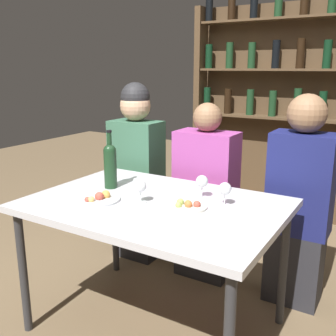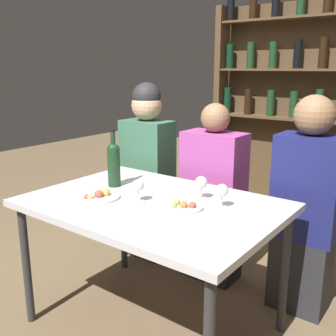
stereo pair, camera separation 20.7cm
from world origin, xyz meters
name	(u,v)px [view 1 (the left image)]	position (x,y,z in m)	size (l,w,h in m)	color
ground_plane	(156,325)	(0.00, 0.00, 0.00)	(10.00, 10.00, 0.00)	brown
dining_table	(155,213)	(0.00, 0.00, 0.66)	(1.28, 0.89, 0.72)	silver
wine_rack_wall	(274,101)	(0.00, 2.01, 1.09)	(1.52, 0.21, 2.06)	#4C3823
wine_bottle	(110,164)	(-0.35, 0.08, 0.87)	(0.07, 0.07, 0.33)	#19381E
wine_glass_0	(202,182)	(0.17, 0.19, 0.81)	(0.06, 0.06, 0.12)	silver
wine_glass_1	(225,190)	(0.33, 0.14, 0.81)	(0.06, 0.06, 0.12)	silver
wine_glass_2	(140,187)	(-0.06, -0.04, 0.81)	(0.06, 0.06, 0.12)	silver
food_plate_0	(188,206)	(0.18, 0.01, 0.74)	(0.19, 0.19, 0.04)	silver
food_plate_1	(98,199)	(-0.26, -0.13, 0.74)	(0.24, 0.24, 0.05)	silver
seated_person_left	(137,173)	(-0.58, 0.65, 0.65)	(0.36, 0.22, 1.29)	#26262B
seated_person_center	(205,198)	(-0.02, 0.65, 0.55)	(0.39, 0.22, 1.18)	#26262B
seated_person_right	(299,207)	(0.58, 0.65, 0.60)	(0.35, 0.22, 1.25)	#26262B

